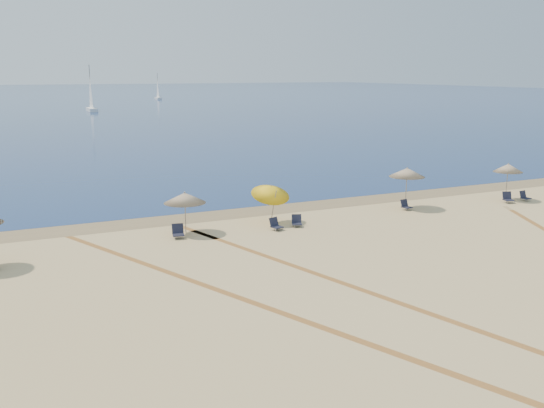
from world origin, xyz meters
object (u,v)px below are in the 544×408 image
Objects in this scene: chair_4 at (178,232)px; chair_8 at (508,198)px; umbrella_3 at (271,191)px; umbrella_5 at (508,168)px; umbrella_2 at (185,198)px; chair_7 at (406,205)px; chair_5 at (275,225)px; sailboat_0 at (91,97)px; chair_6 at (297,221)px; umbrella_4 at (407,172)px; chair_9 at (524,196)px; sailboat_2 at (158,91)px.

chair_4 is 0.94× the size of chair_8.
umbrella_3 reaches higher than umbrella_5.
chair_4 is at bearing -130.50° from umbrella_2.
chair_8 reaches higher than chair_7.
chair_5 is 1.15× the size of chair_7.
chair_4 is at bearing -95.52° from sailboat_0.
umbrella_4 is at bearing 30.94° from chair_6.
umbrella_5 is at bearing -10.33° from chair_7.
umbrella_2 is 23.40m from chair_9.
chair_8 is (7.51, -1.08, 0.03)m from chair_7.
sailboat_2 is at bearing 101.52° from chair_6.
umbrella_4 is 159.79m from sailboat_2.
sailboat_0 reaches higher than umbrella_3.
sailboat_2 reaches higher than chair_7.
umbrella_3 is 9.47m from umbrella_4.
umbrella_5 is at bearing -2.38° from umbrella_3.
umbrella_5 is 3.68× the size of chair_7.
umbrella_5 reaches higher than chair_7.
umbrella_4 is 7.83m from umbrella_5.
chair_5 is 0.99× the size of chair_6.
umbrella_4 is 8.76m from chair_6.
chair_6 and chair_9 have the same top height.
umbrella_4 is at bearing 164.05° from chair_9.
chair_6 is at bearing 178.28° from chair_7.
umbrella_2 is at bearing 59.51° from chair_4.
sailboat_0 is (4.58, 108.00, 2.74)m from chair_5.
chair_7 is (9.56, 1.08, -0.02)m from chair_5.
umbrella_4 is 2.08m from chair_7.
umbrella_3 is 1.01× the size of umbrella_5.
chair_5 reaches higher than chair_9.
chair_4 is at bearing -179.74° from umbrella_5.
umbrella_4 is 3.31× the size of chair_6.
umbrella_4 is at bearing 0.37° from umbrella_2.
umbrella_5 is 2.10m from chair_8.
chair_9 is 0.09× the size of sailboat_2.
umbrella_5 is 3.21× the size of chair_5.
umbrella_3 reaches higher than chair_9.
sailboat_0 is (-4.98, 106.91, 2.75)m from chair_7.
umbrella_3 is at bearing 0.88° from umbrella_2.
chair_7 is (8.15, 0.88, -0.01)m from chair_6.
chair_8 is at bearing -11.54° from umbrella_4.
chair_9 reaches higher than chair_7.
umbrella_3 is at bearing -98.03° from sailboat_2.
chair_9 is (8.74, -1.46, -2.02)m from umbrella_4.
chair_9 is (18.58, 0.01, -0.01)m from chair_5.
umbrella_5 is 3.00× the size of chair_8.
umbrella_4 is at bearing 47.11° from chair_7.
sailboat_2 is (37.19, 159.11, 2.15)m from chair_4.
sailboat_0 is at bearing 85.02° from umbrella_2.
sailboat_0 reaches higher than chair_5.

